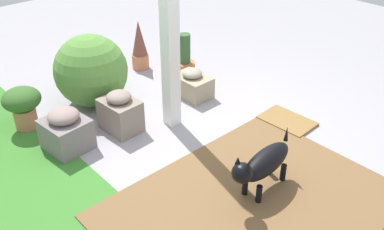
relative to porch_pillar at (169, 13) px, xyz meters
The scene contains 12 objects.
ground_plane 1.34m from the porch_pillar, 165.32° to the left, with size 12.00×12.00×0.00m, color #9E98A0.
brick_path 1.98m from the porch_pillar, 166.72° to the left, with size 1.80×2.40×0.02m, color brown.
porch_pillar is the anchor object (origin of this frame).
stone_planter_nearest 1.30m from the porch_pillar, 61.69° to the right, with size 0.47×0.33×0.37m.
stone_planter_mid 1.20m from the porch_pillar, 61.49° to the left, with size 0.45×0.35×0.47m.
stone_planter_far 1.57m from the porch_pillar, 72.05° to the left, with size 0.47×0.45×0.45m.
round_shrub 1.35m from the porch_pillar, 22.44° to the left, with size 0.86×0.86×0.86m, color #568B3A.
terracotta_pot_tall 1.58m from the porch_pillar, 48.31° to the right, with size 0.28×0.28×0.61m.
terracotta_pot_spiky 1.80m from the porch_pillar, 23.03° to the right, with size 0.24×0.24×0.69m.
terracotta_pot_broad 1.88m from the porch_pillar, 50.76° to the left, with size 0.41×0.41×0.48m.
dog 1.71m from the porch_pillar, behind, with size 0.27×0.78×0.53m.
doormat 1.81m from the porch_pillar, 131.49° to the right, with size 0.59×0.39×0.03m, color olive.
Camera 1 is at (-2.76, 2.46, 2.59)m, focal length 39.89 mm.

